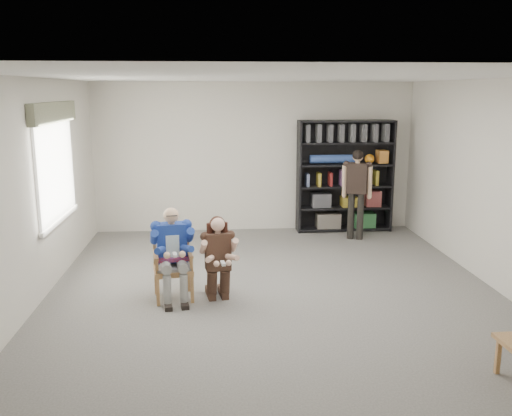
{
  "coord_description": "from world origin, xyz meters",
  "views": [
    {
      "loc": [
        -0.78,
        -6.68,
        2.64
      ],
      "look_at": [
        -0.2,
        0.6,
        1.05
      ],
      "focal_mm": 38.0,
      "sensor_mm": 36.0,
      "label": 1
    }
  ],
  "objects_px": {
    "bookshelf": "(345,176)",
    "standing_man": "(356,195)",
    "armchair": "(173,264)",
    "kneeling_woman": "(218,259)",
    "seated_man": "(173,254)"
  },
  "relations": [
    {
      "from": "seated_man",
      "to": "standing_man",
      "type": "height_order",
      "value": "standing_man"
    },
    {
      "from": "kneeling_woman",
      "to": "bookshelf",
      "type": "distance_m",
      "value": 4.21
    },
    {
      "from": "armchair",
      "to": "bookshelf",
      "type": "xyz_separation_m",
      "value": [
        3.01,
        3.28,
        0.59
      ]
    },
    {
      "from": "armchair",
      "to": "standing_man",
      "type": "bearing_deg",
      "value": 31.69
    },
    {
      "from": "seated_man",
      "to": "kneeling_woman",
      "type": "bearing_deg",
      "value": -20.61
    },
    {
      "from": "armchair",
      "to": "kneeling_woman",
      "type": "relative_size",
      "value": 0.84
    },
    {
      "from": "bookshelf",
      "to": "standing_man",
      "type": "relative_size",
      "value": 1.29
    },
    {
      "from": "bookshelf",
      "to": "standing_man",
      "type": "distance_m",
      "value": 0.69
    },
    {
      "from": "kneeling_woman",
      "to": "seated_man",
      "type": "bearing_deg",
      "value": 159.39
    },
    {
      "from": "standing_man",
      "to": "bookshelf",
      "type": "bearing_deg",
      "value": 116.44
    },
    {
      "from": "seated_man",
      "to": "bookshelf",
      "type": "relative_size",
      "value": 0.57
    },
    {
      "from": "armchair",
      "to": "kneeling_woman",
      "type": "distance_m",
      "value": 0.6
    },
    {
      "from": "armchair",
      "to": "kneeling_woman",
      "type": "xyz_separation_m",
      "value": [
        0.58,
        -0.12,
        0.09
      ]
    },
    {
      "from": "armchair",
      "to": "bookshelf",
      "type": "distance_m",
      "value": 4.49
    },
    {
      "from": "kneeling_woman",
      "to": "bookshelf",
      "type": "relative_size",
      "value": 0.53
    }
  ]
}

